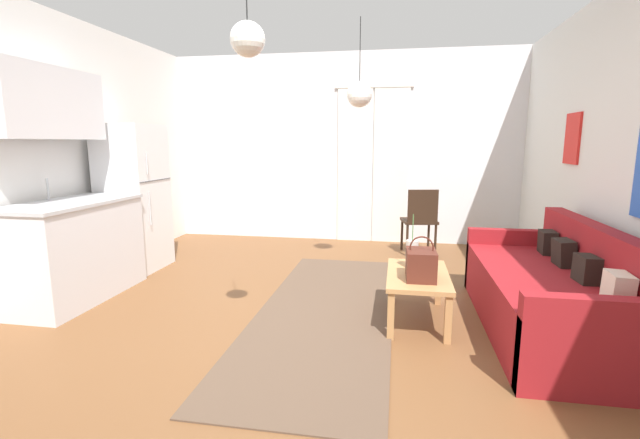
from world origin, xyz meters
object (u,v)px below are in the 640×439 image
Objects in this scene: refrigerator at (134,198)px; accent_chair at (420,218)px; couch at (554,296)px; pendant_lamp_far at (359,94)px; handbag at (421,264)px; pendant_lamp_near at (248,39)px; coffee_table at (418,280)px; bamboo_vase at (412,254)px.

accent_chair is at bearing 20.54° from refrigerator.
pendant_lamp_far is at bearing 142.31° from couch.
handbag is 0.40× the size of accent_chair.
handbag is 0.38× the size of pendant_lamp_far.
pendant_lamp_near is 2.20m from pendant_lamp_far.
coffee_table is 0.53× the size of refrigerator.
couch is 1.24× the size of refrigerator.
handbag is at bearing -65.98° from pendant_lamp_far.
couch is 5.98× the size of handbag.
pendant_lamp_near is at bearing -144.26° from handbag.
refrigerator is at bearing 162.27° from coffee_table.
pendant_lamp_near reaches higher than accent_chair.
refrigerator is at bearing -174.75° from pendant_lamp_far.
handbag is 2.01m from pendant_lamp_near.
bamboo_vase is at bearing 74.74° from accent_chair.
coffee_table is at bearing 40.98° from pendant_lamp_near.
accent_chair is (3.23, 1.21, -0.34)m from refrigerator.
handbag is (0.06, -0.30, -0.00)m from bamboo_vase.
refrigerator is 2.75m from pendant_lamp_far.
pendant_lamp_near is (-1.06, -0.92, 1.68)m from coffee_table.
bamboo_vase is at bearing 107.32° from coffee_table.
refrigerator is (-3.06, 0.84, 0.30)m from bamboo_vase.
accent_chair is (0.12, 2.20, 0.14)m from coffee_table.
refrigerator reaches higher than accent_chair.
couch is 2.37× the size of accent_chair.
pendant_lamp_far is at bearing 77.88° from pendant_lamp_near.
accent_chair is at bearing 53.72° from pendant_lamp_far.
handbag is at bearing 76.76° from accent_chair.
handbag is 2.06m from pendant_lamp_far.
couch reaches higher than coffee_table.
pendant_lamp_far is at bearing 117.30° from bamboo_vase.
pendant_lamp_far is (-0.55, 1.07, 1.41)m from bamboo_vase.
pendant_lamp_near reaches higher than couch.
bamboo_vase is at bearing 101.08° from handbag.
pendant_lamp_near is (-1.07, -0.77, 1.51)m from handbag.
refrigerator reaches higher than coffee_table.
pendant_lamp_near is at bearing -102.12° from pendant_lamp_far.
handbag is at bearing -78.92° from bamboo_vase.
bamboo_vase is 2.11m from pendant_lamp_near.
refrigerator is 3.46m from accent_chair.
couch is 2.86m from pendant_lamp_near.
pendant_lamp_far is (0.46, 2.15, -0.10)m from pendant_lamp_near.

